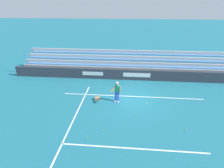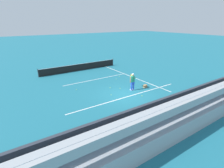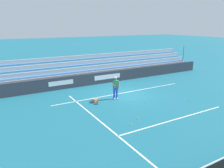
# 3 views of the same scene
# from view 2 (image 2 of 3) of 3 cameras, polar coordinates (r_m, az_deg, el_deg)

# --- Properties ---
(ground_plane) EXTENTS (160.00, 160.00, 0.00)m
(ground_plane) POSITION_cam_2_polar(r_m,az_deg,el_deg) (16.45, 4.31, -3.47)
(ground_plane) COLOR #1E6B7F
(court_baseline_white) EXTENTS (12.00, 0.10, 0.01)m
(court_baseline_white) POSITION_cam_2_polar(r_m,az_deg,el_deg) (16.09, 5.41, -4.04)
(court_baseline_white) COLOR white
(court_baseline_white) RESTS_ON ground
(court_sideline_white) EXTENTS (0.10, 12.00, 0.01)m
(court_sideline_white) POSITION_cam_2_polar(r_m,az_deg,el_deg) (21.80, 6.36, 2.42)
(court_sideline_white) COLOR white
(court_sideline_white) RESTS_ON ground
(court_service_line_white) EXTENTS (8.22, 0.10, 0.01)m
(court_service_line_white) POSITION_cam_2_polar(r_m,az_deg,el_deg) (20.75, -5.08, 1.56)
(court_service_line_white) COLOR white
(court_service_line_white) RESTS_ON ground
(back_wall_sponsor_board) EXTENTS (25.24, 0.25, 1.10)m
(back_wall_sponsor_board) POSITION_cam_2_polar(r_m,az_deg,el_deg) (13.54, 15.28, -6.98)
(back_wall_sponsor_board) COLOR #2D333D
(back_wall_sponsor_board) RESTS_ON ground
(bleacher_stand) EXTENTS (23.98, 2.40, 2.95)m
(bleacher_stand) POSITION_cam_2_polar(r_m,az_deg,el_deg) (12.51, 21.67, -9.19)
(bleacher_stand) COLOR #9EA3A8
(bleacher_stand) RESTS_ON ground
(tennis_player) EXTENTS (0.70, 0.96, 1.71)m
(tennis_player) POSITION_cam_2_polar(r_m,az_deg,el_deg) (17.22, 6.71, 0.73)
(tennis_player) COLOR blue
(tennis_player) RESTS_ON ground
(ball_box_cardboard) EXTENTS (0.46, 0.39, 0.26)m
(ball_box_cardboard) POSITION_cam_2_polar(r_m,az_deg,el_deg) (18.46, 10.75, -0.68)
(ball_box_cardboard) COLOR #A87F51
(ball_box_cardboard) RESTS_ON ground
(tennis_ball_midcourt) EXTENTS (0.07, 0.07, 0.07)m
(tennis_ball_midcourt) POSITION_cam_2_polar(r_m,az_deg,el_deg) (20.69, 1.37, 1.66)
(tennis_ball_midcourt) COLOR #CCE533
(tennis_ball_midcourt) RESTS_ON ground
(tennis_ball_on_baseline) EXTENTS (0.07, 0.07, 0.07)m
(tennis_ball_on_baseline) POSITION_cam_2_polar(r_m,az_deg,el_deg) (16.27, -0.32, -3.56)
(tennis_ball_on_baseline) COLOR #CCE533
(tennis_ball_on_baseline) RESTS_ON ground
(tennis_ball_near_player) EXTENTS (0.07, 0.07, 0.07)m
(tennis_ball_near_player) POSITION_cam_2_polar(r_m,az_deg,el_deg) (21.61, 2.37, 2.46)
(tennis_ball_near_player) COLOR #CCE533
(tennis_ball_near_player) RESTS_ON ground
(tennis_ball_stray_back) EXTENTS (0.07, 0.07, 0.07)m
(tennis_ball_stray_back) POSITION_cam_2_polar(r_m,az_deg,el_deg) (17.98, -0.59, -1.21)
(tennis_ball_stray_back) COLOR #CCE533
(tennis_ball_stray_back) RESTS_ON ground
(tennis_ball_far_right) EXTENTS (0.07, 0.07, 0.07)m
(tennis_ball_far_right) POSITION_cam_2_polar(r_m,az_deg,el_deg) (16.29, 9.75, -3.83)
(tennis_ball_far_right) COLOR #CCE533
(tennis_ball_far_right) RESTS_ON ground
(tennis_ball_toward_net) EXTENTS (0.07, 0.07, 0.07)m
(tennis_ball_toward_net) POSITION_cam_2_polar(r_m,az_deg,el_deg) (17.81, -11.57, -1.84)
(tennis_ball_toward_net) COLOR #CCE533
(tennis_ball_toward_net) RESTS_ON ground
(tennis_ball_far_left) EXTENTS (0.07, 0.07, 0.07)m
(tennis_ball_far_left) POSITION_cam_2_polar(r_m,az_deg,el_deg) (17.88, 2.65, -1.35)
(tennis_ball_far_left) COLOR #CCE533
(tennis_ball_far_left) RESTS_ON ground
(tennis_net) EXTENTS (11.09, 0.09, 1.07)m
(tennis_net) POSITION_cam_2_polar(r_m,az_deg,el_deg) (24.65, -10.42, 5.46)
(tennis_net) COLOR #33383D
(tennis_net) RESTS_ON ground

